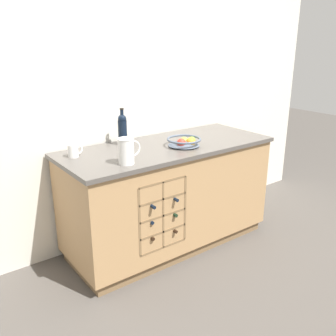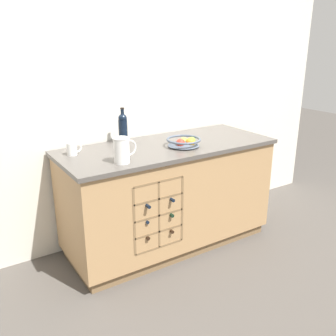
{
  "view_description": "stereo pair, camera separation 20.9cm",
  "coord_description": "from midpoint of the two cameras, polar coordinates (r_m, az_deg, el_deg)",
  "views": [
    {
      "loc": [
        -1.83,
        -2.45,
        1.79
      ],
      "look_at": [
        0.0,
        0.0,
        0.73
      ],
      "focal_mm": 40.0,
      "sensor_mm": 36.0,
      "label": 1
    },
    {
      "loc": [
        -1.66,
        -2.57,
        1.79
      ],
      "look_at": [
        0.0,
        0.0,
        0.73
      ],
      "focal_mm": 40.0,
      "sensor_mm": 36.0,
      "label": 2
    }
  ],
  "objects": [
    {
      "name": "ceramic_mug",
      "position": [
        2.95,
        -12.41,
        2.85
      ],
      "size": [
        0.12,
        0.08,
        0.1
      ],
      "color": "white",
      "rests_on": "kitchen_island"
    },
    {
      "name": "ground_plane",
      "position": [
        3.54,
        1.73,
        -11.3
      ],
      "size": [
        14.0,
        14.0,
        0.0
      ],
      "primitive_type": "plane",
      "color": "#4C4742"
    },
    {
      "name": "kitchen_island",
      "position": [
        3.32,
        1.78,
        -4.24
      ],
      "size": [
        1.86,
        0.77,
        0.94
      ],
      "color": "brown",
      "rests_on": "ground_plane"
    },
    {
      "name": "white_pitcher",
      "position": [
        2.69,
        -4.81,
        2.77
      ],
      "size": [
        0.18,
        0.12,
        0.19
      ],
      "color": "white",
      "rests_on": "kitchen_island"
    },
    {
      "name": "back_wall",
      "position": [
        3.45,
        -2.1,
        10.47
      ],
      "size": [
        4.4,
        0.06,
        2.55
      ],
      "primitive_type": "cube",
      "color": "silver",
      "rests_on": "ground_plane"
    },
    {
      "name": "standing_wine_bottle",
      "position": [
        3.18,
        -5.0,
        6.08
      ],
      "size": [
        0.08,
        0.08,
        0.31
      ],
      "color": "black",
      "rests_on": "kitchen_island"
    },
    {
      "name": "fruit_bowl",
      "position": [
        3.12,
        4.41,
        4.03
      ],
      "size": [
        0.29,
        0.29,
        0.08
      ],
      "color": "#4C5666",
      "rests_on": "kitchen_island"
    }
  ]
}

